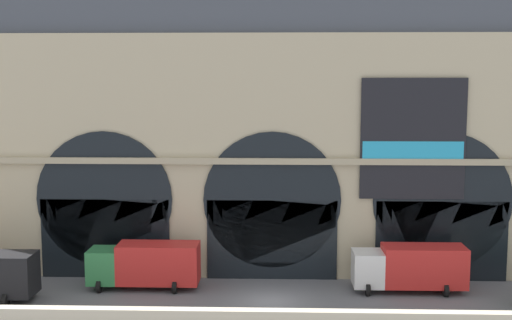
{
  "coord_description": "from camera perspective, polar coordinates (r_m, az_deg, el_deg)",
  "views": [
    {
      "loc": [
        0.35,
        -40.46,
        14.09
      ],
      "look_at": [
        -1.14,
        5.0,
        8.58
      ],
      "focal_mm": 45.75,
      "sensor_mm": 36.0,
      "label": 1
    }
  ],
  "objects": [
    {
      "name": "quay_parapet_wall",
      "position": [
        38.22,
        1.26,
        -13.79
      ],
      "size": [
        90.0,
        0.7,
        1.16
      ],
      "primitive_type": "cube",
      "color": "beige",
      "rests_on": "ground"
    },
    {
      "name": "ground_plane",
      "position": [
        42.85,
        1.33,
        -12.29
      ],
      "size": [
        200.0,
        200.0,
        0.0
      ],
      "primitive_type": "plane",
      "color": "slate"
    },
    {
      "name": "box_truck_mideast",
      "position": [
        45.53,
        13.34,
        -9.07
      ],
      "size": [
        7.5,
        2.91,
        3.12
      ],
      "color": "white",
      "rests_on": "ground"
    },
    {
      "name": "box_truck_midwest",
      "position": [
        45.62,
        -9.63,
        -8.95
      ],
      "size": [
        7.5,
        2.91,
        3.12
      ],
      "color": "#2D7A42",
      "rests_on": "ground"
    },
    {
      "name": "station_building",
      "position": [
        48.49,
        1.5,
        2.19
      ],
      "size": [
        50.27,
        6.16,
        20.66
      ],
      "color": "#BCAD8C",
      "rests_on": "ground"
    }
  ]
}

